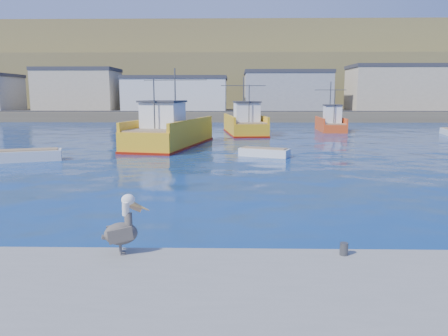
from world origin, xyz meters
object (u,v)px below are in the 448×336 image
Objects in this scene: trawler_yellow_b at (245,125)px; boat_orange at (331,123)px; trawler_yellow_a at (170,133)px; pelican at (123,229)px; skiff_left at (27,156)px; skiff_mid at (264,153)px.

boat_orange is at bearing 21.33° from trawler_yellow_b.
pelican is (2.75, -27.05, 0.01)m from trawler_yellow_a.
trawler_yellow_b is at bearing 84.24° from pelican.
trawler_yellow_a is 2.89× the size of skiff_left.
trawler_yellow_a is 1.77× the size of boat_orange.
skiff_mid is 2.54× the size of pelican.
skiff_left reaches higher than skiff_mid.
trawler_yellow_b reaches higher than pelican.
trawler_yellow_a reaches higher than pelican.
trawler_yellow_b is 7.73× the size of pelican.
trawler_yellow_a is 3.56× the size of skiff_mid.
pelican is at bearing -103.20° from skiff_mid.
boat_orange is at bearing 44.63° from skiff_left.
trawler_yellow_a is 1.17× the size of trawler_yellow_b.
skiff_mid is (7.60, -6.39, -0.87)m from trawler_yellow_a.
skiff_left is (-8.22, -8.82, -0.81)m from trawler_yellow_a.
trawler_yellow_b is at bearing -158.67° from boat_orange.
trawler_yellow_a is at bearing -118.83° from trawler_yellow_b.
boat_orange is at bearing 71.52° from pelican.
boat_orange is 1.63× the size of skiff_left.
skiff_left is at bearing -132.96° from trawler_yellow_a.
boat_orange is 45.72m from pelican.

